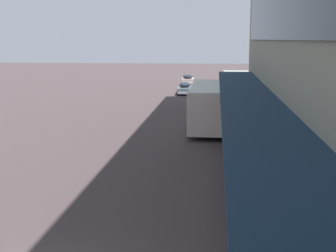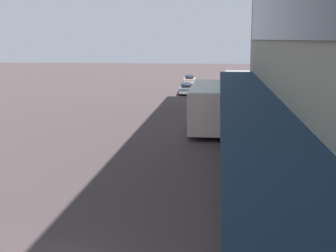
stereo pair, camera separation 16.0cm
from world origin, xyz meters
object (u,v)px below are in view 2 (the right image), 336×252
Objects in this scene: sedan_oncoming_rear at (186,88)px; sedan_far_back at (189,80)px; transit_bus_kerbside_front at (208,104)px; sedan_trailing_mid at (212,86)px.

sedan_far_back is at bearing 91.81° from sedan_oncoming_rear.
transit_bus_kerbside_front is 2.13× the size of sedan_oncoming_rear.
transit_bus_kerbside_front is 34.82m from sedan_far_back.
sedan_far_back reaches higher than sedan_trailing_mid.
sedan_oncoming_rear is 1.10× the size of sedan_far_back.
transit_bus_kerbside_front reaches higher than sedan_trailing_mid.
transit_bus_kerbside_front is at bearing -89.76° from sedan_trailing_mid.
sedan_far_back is at bearing 110.78° from sedan_trailing_mid.
sedan_trailing_mid is (3.53, -9.31, -0.02)m from sedan_far_back.
transit_bus_kerbside_front is 2.35× the size of sedan_far_back.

